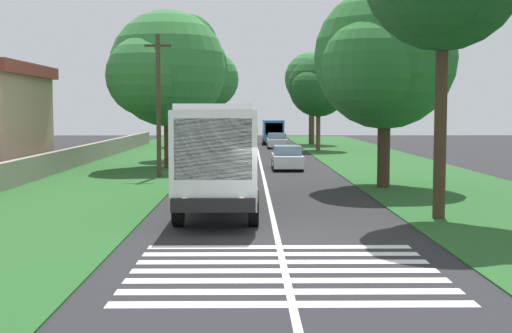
{
  "coord_description": "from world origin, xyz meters",
  "views": [
    {
      "loc": [
        -19.93,
        0.79,
        3.54
      ],
      "look_at": [
        4.29,
        0.54,
        1.6
      ],
      "focal_mm": 49.32,
      "sensor_mm": 36.0,
      "label": 1
    }
  ],
  "objects_px": {
    "trailing_car_3": "(277,141)",
    "roadside_tree_right_1": "(317,88)",
    "roadside_tree_left_2": "(209,81)",
    "roadside_tree_right_2": "(381,62)",
    "trailing_minibus_0": "(273,129)",
    "trailing_car_2": "(238,146)",
    "roadside_tree_left_3": "(185,47)",
    "roadside_tree_right_0": "(311,81)",
    "roadside_tree_left_1": "(196,66)",
    "trailing_car_1": "(233,149)",
    "coach_bus": "(221,149)",
    "trailing_car_0": "(287,158)",
    "roadside_tree_left_0": "(164,71)",
    "utility_pole": "(158,103)"
  },
  "relations": [
    {
      "from": "trailing_car_1",
      "to": "roadside_tree_left_1",
      "type": "bearing_deg",
      "value": 12.41
    },
    {
      "from": "roadside_tree_left_1",
      "to": "roadside_tree_right_1",
      "type": "relative_size",
      "value": 1.34
    },
    {
      "from": "trailing_minibus_0",
      "to": "roadside_tree_left_1",
      "type": "bearing_deg",
      "value": 114.27
    },
    {
      "from": "trailing_car_0",
      "to": "roadside_tree_right_1",
      "type": "relative_size",
      "value": 0.53
    },
    {
      "from": "coach_bus",
      "to": "roadside_tree_right_2",
      "type": "bearing_deg",
      "value": -46.62
    },
    {
      "from": "coach_bus",
      "to": "roadside_tree_left_1",
      "type": "height_order",
      "value": "roadside_tree_left_1"
    },
    {
      "from": "roadside_tree_right_0",
      "to": "roadside_tree_right_2",
      "type": "bearing_deg",
      "value": 179.46
    },
    {
      "from": "trailing_car_3",
      "to": "roadside_tree_right_1",
      "type": "relative_size",
      "value": 0.53
    },
    {
      "from": "coach_bus",
      "to": "roadside_tree_left_1",
      "type": "xyz_separation_m",
      "value": [
        45.28,
        4.21,
        5.81
      ]
    },
    {
      "from": "trailing_minibus_0",
      "to": "roadside_tree_right_2",
      "type": "height_order",
      "value": "roadside_tree_right_2"
    },
    {
      "from": "trailing_car_0",
      "to": "roadside_tree_right_1",
      "type": "height_order",
      "value": "roadside_tree_right_1"
    },
    {
      "from": "trailing_car_2",
      "to": "roadside_tree_right_2",
      "type": "distance_m",
      "value": 26.63
    },
    {
      "from": "trailing_car_3",
      "to": "trailing_car_0",
      "type": "bearing_deg",
      "value": 179.17
    },
    {
      "from": "roadside_tree_left_3",
      "to": "roadside_tree_right_0",
      "type": "height_order",
      "value": "roadside_tree_left_3"
    },
    {
      "from": "trailing_minibus_0",
      "to": "roadside_tree_right_1",
      "type": "xyz_separation_m",
      "value": [
        -12.75,
        -3.35,
        3.89
      ]
    },
    {
      "from": "coach_bus",
      "to": "roadside_tree_right_1",
      "type": "bearing_deg",
      "value": -10.88
    },
    {
      "from": "roadside_tree_left_1",
      "to": "utility_pole",
      "type": "height_order",
      "value": "roadside_tree_left_1"
    },
    {
      "from": "trailing_car_3",
      "to": "trailing_minibus_0",
      "type": "xyz_separation_m",
      "value": [
        8.21,
        0.09,
        0.88
      ]
    },
    {
      "from": "trailing_car_1",
      "to": "roadside_tree_left_0",
      "type": "distance_m",
      "value": 11.33
    },
    {
      "from": "trailing_car_3",
      "to": "roadside_tree_left_3",
      "type": "bearing_deg",
      "value": 152.7
    },
    {
      "from": "roadside_tree_right_0",
      "to": "roadside_tree_right_2",
      "type": "height_order",
      "value": "roadside_tree_right_0"
    },
    {
      "from": "roadside_tree_right_1",
      "to": "roadside_tree_right_2",
      "type": "xyz_separation_m",
      "value": [
        -29.44,
        -0.06,
        0.29
      ]
    },
    {
      "from": "roadside_tree_left_0",
      "to": "trailing_car_1",
      "type": "bearing_deg",
      "value": -23.05
    },
    {
      "from": "roadside_tree_left_0",
      "to": "roadside_tree_right_2",
      "type": "height_order",
      "value": "roadside_tree_left_0"
    },
    {
      "from": "roadside_tree_right_0",
      "to": "trailing_car_1",
      "type": "bearing_deg",
      "value": 159.64
    },
    {
      "from": "roadside_tree_left_2",
      "to": "roadside_tree_left_1",
      "type": "bearing_deg",
      "value": 177.64
    },
    {
      "from": "trailing_car_1",
      "to": "trailing_minibus_0",
      "type": "bearing_deg",
      "value": -9.64
    },
    {
      "from": "roadside_tree_right_0",
      "to": "roadside_tree_left_2",
      "type": "bearing_deg",
      "value": 44.8
    },
    {
      "from": "trailing_car_0",
      "to": "trailing_car_3",
      "type": "height_order",
      "value": "same"
    },
    {
      "from": "trailing_car_3",
      "to": "trailing_car_2",
      "type": "bearing_deg",
      "value": 158.03
    },
    {
      "from": "roadside_tree_left_2",
      "to": "roadside_tree_right_2",
      "type": "bearing_deg",
      "value": -168.33
    },
    {
      "from": "trailing_car_1",
      "to": "trailing_minibus_0",
      "type": "distance_m",
      "value": 22.3
    },
    {
      "from": "trailing_car_2",
      "to": "roadside_tree_right_2",
      "type": "xyz_separation_m",
      "value": [
        -25.23,
        -6.85,
        5.06
      ]
    },
    {
      "from": "roadside_tree_right_1",
      "to": "trailing_car_2",
      "type": "bearing_deg",
      "value": 121.83
    },
    {
      "from": "trailing_car_0",
      "to": "roadside_tree_left_2",
      "type": "relative_size",
      "value": 0.41
    },
    {
      "from": "roadside_tree_left_3",
      "to": "roadside_tree_right_1",
      "type": "height_order",
      "value": "roadside_tree_left_3"
    },
    {
      "from": "coach_bus",
      "to": "roadside_tree_right_1",
      "type": "xyz_separation_m",
      "value": [
        36.04,
        -6.93,
        3.29
      ]
    },
    {
      "from": "roadside_tree_left_3",
      "to": "trailing_car_1",
      "type": "bearing_deg",
      "value": -83.62
    },
    {
      "from": "coach_bus",
      "to": "roadside_tree_left_1",
      "type": "relative_size",
      "value": 1.02
    },
    {
      "from": "roadside_tree_left_3",
      "to": "roadside_tree_right_0",
      "type": "bearing_deg",
      "value": -28.03
    },
    {
      "from": "coach_bus",
      "to": "roadside_tree_right_2",
      "type": "xyz_separation_m",
      "value": [
        6.6,
        -6.98,
        3.58
      ]
    },
    {
      "from": "trailing_car_3",
      "to": "roadside_tree_left_3",
      "type": "xyz_separation_m",
      "value": [
        -14.14,
        7.3,
        7.44
      ]
    },
    {
      "from": "roadside_tree_left_2",
      "to": "utility_pole",
      "type": "distance_m",
      "value": 46.56
    },
    {
      "from": "coach_bus",
      "to": "trailing_minibus_0",
      "type": "distance_m",
      "value": 48.93
    },
    {
      "from": "trailing_car_0",
      "to": "roadside_tree_right_2",
      "type": "relative_size",
      "value": 0.47
    },
    {
      "from": "roadside_tree_left_3",
      "to": "roadside_tree_right_1",
      "type": "relative_size",
      "value": 1.29
    },
    {
      "from": "trailing_car_3",
      "to": "roadside_tree_right_0",
      "type": "distance_m",
      "value": 9.55
    },
    {
      "from": "coach_bus",
      "to": "utility_pole",
      "type": "distance_m",
      "value": 12.46
    },
    {
      "from": "roadside_tree_left_0",
      "to": "roadside_tree_left_3",
      "type": "xyz_separation_m",
      "value": [
        8.87,
        -0.46,
        2.22
      ]
    },
    {
      "from": "trailing_car_2",
      "to": "trailing_car_1",
      "type": "bearing_deg",
      "value": 176.68
    }
  ]
}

